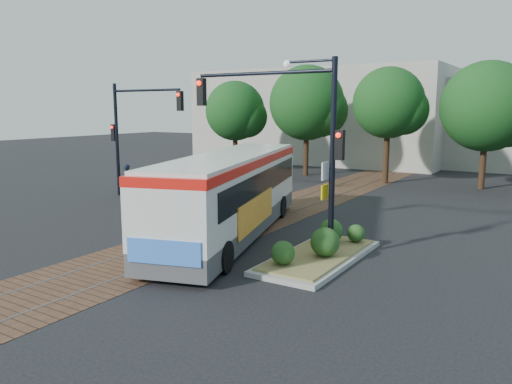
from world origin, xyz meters
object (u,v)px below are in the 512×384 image
(signal_pole_left, at_px, (131,124))
(officer, at_px, (128,180))
(signal_pole_main, at_px, (297,126))
(traffic_island, at_px, (321,249))
(city_bus, at_px, (231,191))
(parked_car, at_px, (217,176))

(signal_pole_left, bearing_deg, officer, 168.57)
(signal_pole_main, bearing_deg, signal_pole_left, 158.55)
(traffic_island, distance_m, officer, 14.63)
(traffic_island, relative_size, signal_pole_left, 0.87)
(signal_pole_left, xyz_separation_m, officer, (-0.55, 0.11, -3.00))
(signal_pole_main, relative_size, signal_pole_left, 1.00)
(city_bus, height_order, signal_pole_main, signal_pole_main)
(officer, xyz_separation_m, parked_car, (1.77, 5.70, -0.30))
(signal_pole_main, bearing_deg, traffic_island, -5.36)
(signal_pole_main, bearing_deg, officer, 158.96)
(traffic_island, bearing_deg, officer, 159.98)
(signal_pole_main, height_order, parked_car, signal_pole_main)
(traffic_island, height_order, signal_pole_main, signal_pole_main)
(city_bus, relative_size, signal_pole_left, 1.94)
(traffic_island, distance_m, signal_pole_main, 3.95)
(traffic_island, xyz_separation_m, parked_car, (-11.96, 10.71, 0.23))
(signal_pole_main, relative_size, parked_car, 1.54)
(city_bus, bearing_deg, parked_car, 111.97)
(city_bus, bearing_deg, officer, 140.15)
(signal_pole_left, distance_m, officer, 3.05)
(parked_car, bearing_deg, officer, 140.52)
(officer, height_order, parked_car, officer)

